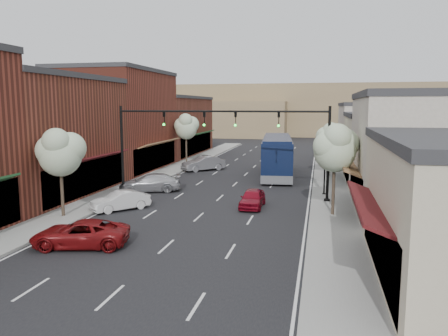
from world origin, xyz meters
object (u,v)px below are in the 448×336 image
Objects in this scene: signal_mast_left at (150,137)px; coach_bus at (277,155)px; tree_right_near at (336,147)px; parked_car_b at (120,201)px; tree_left_near at (60,151)px; red_hatchback at (252,198)px; lamp_post_near at (325,158)px; parked_car_a at (80,234)px; parked_car_e at (204,163)px; lamp_post_far at (324,141)px; tree_right_far at (330,137)px; signal_mast_right at (295,139)px; tree_left_far at (186,126)px; parked_car_c at (150,183)px.

signal_mast_left is 0.63× the size of coach_bus.
tree_right_near is 1.51× the size of parked_car_b.
coach_bus is 19.46m from parked_car_b.
tree_left_near is 12.95m from red_hatchback.
lamp_post_near is 15.76m from parked_car_b.
parked_car_a is at bearing -112.04° from coach_bus.
tree_left_near is at bearing -51.88° from parked_car_e.
parked_car_b is (-13.49, -25.31, -2.35)m from lamp_post_far.
red_hatchback is at bearing -16.77° from signal_mast_left.
tree_right_far is 22.49m from parked_car_b.
red_hatchback is (-4.88, -22.58, -2.36)m from lamp_post_far.
tree_left_near is at bearing -129.69° from tree_right_far.
coach_bus is at bearing 35.80° from parked_car_e.
tree_right_far reaches higher than coach_bus.
coach_bus is at bearing 101.59° from signal_mast_right.
tree_left_far is 23.72m from parked_car_b.
tree_left_near is (-16.60, -20.00, 0.23)m from tree_right_far.
coach_bus is 2.60× the size of parked_car_c.
signal_mast_left reaches higher than coach_bus.
signal_mast_left is at bearing -139.46° from tree_right_far.
lamp_post_near reaches higher than parked_car_a.
signal_mast_left is 1.51× the size of tree_right_far.
signal_mast_right is 22.68m from tree_left_far.
signal_mast_right is at bearing 65.91° from parked_car_b.
lamp_post_far is at bearing 91.30° from tree_right_near.
tree_left_far is at bearing 173.66° from parked_car_e.
lamp_post_far reaches higher than parked_car_b.
signal_mast_right is 12.49m from coach_bus.
signal_mast_right is 2.08× the size of parked_car_b.
parked_car_a is (-7.12, -10.34, 0.03)m from red_hatchback.
parked_car_b is (-14.03, -17.25, -3.34)m from tree_right_far.
coach_bus is (-5.18, 16.03, -2.41)m from tree_right_near.
tree_right_far is at bearing 140.46° from parked_car_a.
parked_car_b is (-8.85, -17.28, -1.39)m from coach_bus.
parked_car_c reaches higher than parked_car_b.
lamp_post_far is 35.12m from parked_car_a.
tree_left_near is at bearing -149.86° from signal_mast_right.
signal_mast_left reaches higher than tree_right_near.
parked_car_b is at bearing -149.93° from lamp_post_near.
signal_mast_left is 9.77m from red_hatchback.
coach_bus is at bearing 179.68° from tree_right_far.
coach_bus reaches higher than parked_car_a.
tree_left_far is at bearing 98.35° from signal_mast_left.
tree_right_far is 1.13× the size of parked_car_e.
coach_bus is at bearing -120.00° from lamp_post_far.
tree_right_far is at bearing 86.69° from lamp_post_near.
signal_mast_right is 5.46m from red_hatchback.
tree_right_far is (13.97, 11.95, -0.63)m from signal_mast_left.
signal_mast_right is at bearing 129.99° from parked_car_a.
parked_car_c is at bearing 114.98° from signal_mast_left.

